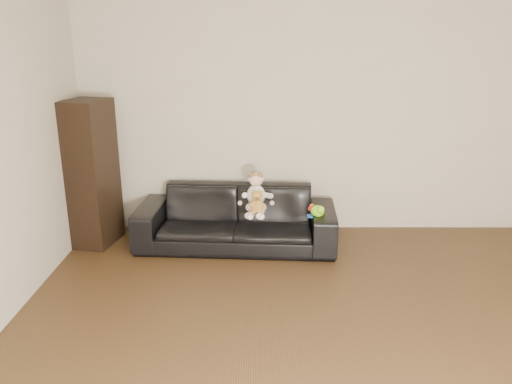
{
  "coord_description": "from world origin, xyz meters",
  "views": [
    {
      "loc": [
        -0.59,
        -2.62,
        2.11
      ],
      "look_at": [
        -0.6,
        2.15,
        0.61
      ],
      "focal_mm": 35.0,
      "sensor_mm": 36.0,
      "label": 1
    }
  ],
  "objects_px": {
    "baby": "(256,195)",
    "toy_blue_disc": "(312,216)",
    "toy_green": "(318,211)",
    "cabinet": "(92,174)",
    "toy_rattle": "(312,209)",
    "teddy_bear": "(257,202)",
    "sofa": "(236,218)"
  },
  "relations": [
    {
      "from": "cabinet",
      "to": "toy_blue_disc",
      "type": "height_order",
      "value": "cabinet"
    },
    {
      "from": "cabinet",
      "to": "teddy_bear",
      "type": "height_order",
      "value": "cabinet"
    },
    {
      "from": "toy_green",
      "to": "toy_rattle",
      "type": "bearing_deg",
      "value": 108.41
    },
    {
      "from": "baby",
      "to": "teddy_bear",
      "type": "height_order",
      "value": "baby"
    },
    {
      "from": "toy_blue_disc",
      "to": "toy_green",
      "type": "bearing_deg",
      "value": 0.13
    },
    {
      "from": "toy_green",
      "to": "toy_blue_disc",
      "type": "bearing_deg",
      "value": -179.87
    },
    {
      "from": "sofa",
      "to": "cabinet",
      "type": "distance_m",
      "value": 1.56
    },
    {
      "from": "toy_green",
      "to": "baby",
      "type": "bearing_deg",
      "value": 170.47
    },
    {
      "from": "baby",
      "to": "toy_green",
      "type": "xyz_separation_m",
      "value": [
        0.61,
        -0.1,
        -0.13
      ]
    },
    {
      "from": "toy_rattle",
      "to": "toy_blue_disc",
      "type": "bearing_deg",
      "value": -95.2
    },
    {
      "from": "teddy_bear",
      "to": "toy_green",
      "type": "relative_size",
      "value": 1.4
    },
    {
      "from": "toy_green",
      "to": "toy_rattle",
      "type": "height_order",
      "value": "toy_green"
    },
    {
      "from": "teddy_bear",
      "to": "toy_rattle",
      "type": "bearing_deg",
      "value": 22.17
    },
    {
      "from": "teddy_bear",
      "to": "toy_green",
      "type": "distance_m",
      "value": 0.61
    },
    {
      "from": "cabinet",
      "to": "toy_blue_disc",
      "type": "xyz_separation_m",
      "value": [
        2.25,
        -0.29,
        -0.36
      ]
    },
    {
      "from": "toy_blue_disc",
      "to": "cabinet",
      "type": "bearing_deg",
      "value": 172.63
    },
    {
      "from": "sofa",
      "to": "toy_green",
      "type": "distance_m",
      "value": 0.86
    },
    {
      "from": "teddy_bear",
      "to": "toy_blue_disc",
      "type": "relative_size",
      "value": 2.41
    },
    {
      "from": "sofa",
      "to": "toy_blue_disc",
      "type": "height_order",
      "value": "sofa"
    },
    {
      "from": "toy_green",
      "to": "toy_rattle",
      "type": "xyz_separation_m",
      "value": [
        -0.04,
        0.13,
        -0.02
      ]
    },
    {
      "from": "teddy_bear",
      "to": "toy_green",
      "type": "xyz_separation_m",
      "value": [
        0.6,
        0.03,
        -0.1
      ]
    },
    {
      "from": "teddy_bear",
      "to": "cabinet",
      "type": "bearing_deg",
      "value": 175.44
    },
    {
      "from": "sofa",
      "to": "toy_blue_disc",
      "type": "relative_size",
      "value": 21.2
    },
    {
      "from": "cabinet",
      "to": "teddy_bear",
      "type": "relative_size",
      "value": 6.5
    },
    {
      "from": "toy_green",
      "to": "toy_rattle",
      "type": "distance_m",
      "value": 0.14
    },
    {
      "from": "baby",
      "to": "toy_blue_disc",
      "type": "relative_size",
      "value": 4.45
    },
    {
      "from": "cabinet",
      "to": "toy_green",
      "type": "distance_m",
      "value": 2.34
    },
    {
      "from": "sofa",
      "to": "toy_green",
      "type": "relative_size",
      "value": 12.36
    },
    {
      "from": "sofa",
      "to": "teddy_bear",
      "type": "height_order",
      "value": "teddy_bear"
    },
    {
      "from": "toy_green",
      "to": "toy_blue_disc",
      "type": "distance_m",
      "value": 0.08
    },
    {
      "from": "cabinet",
      "to": "teddy_bear",
      "type": "xyz_separation_m",
      "value": [
        1.7,
        -0.32,
        -0.2
      ]
    },
    {
      "from": "baby",
      "to": "toy_blue_disc",
      "type": "xyz_separation_m",
      "value": [
        0.55,
        -0.1,
        -0.18
      ]
    }
  ]
}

